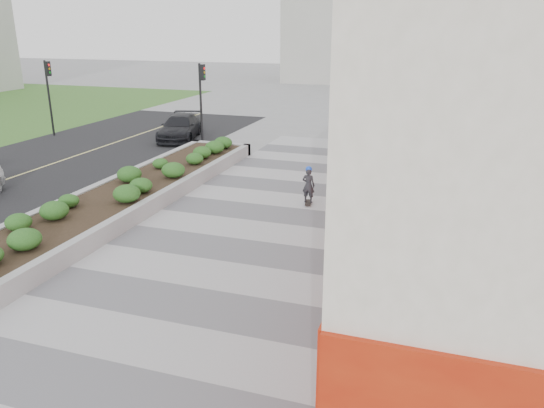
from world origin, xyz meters
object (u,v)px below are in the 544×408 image
Objects in this scene: skateboarder at (308,185)px; traffic_signal_far at (49,87)px; traffic_signal_near at (202,92)px; car_dark at (180,127)px; planter at (117,197)px.

traffic_signal_far is at bearing 143.92° from skateboarder.
traffic_signal_near is 1.00× the size of traffic_signal_far.
traffic_signal_near reaches higher than skateboarder.
traffic_signal_near is at bearing 122.14° from skateboarder.
car_dark is (-1.86, 0.89, -2.10)m from traffic_signal_near.
traffic_signal_near is 0.93× the size of car_dark.
planter is 15.00m from traffic_signal_far.
traffic_signal_near is at bearing 99.35° from planter.
car_dark reaches higher than planter.
skateboarder is at bearing -45.35° from traffic_signal_near.
car_dark is at bearing 10.74° from traffic_signal_far.
traffic_signal_far is 0.93× the size of car_dark.
planter is 12.91× the size of skateboarder.
traffic_signal_near reaches higher than car_dark.
traffic_signal_far reaches higher than skateboarder.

